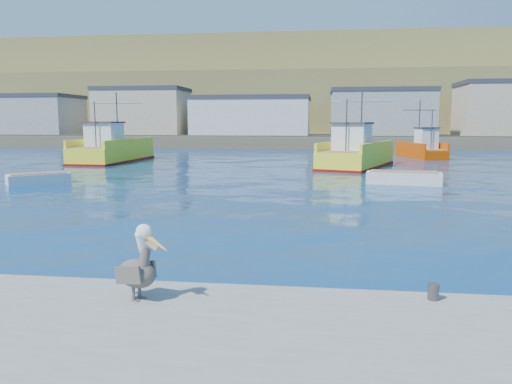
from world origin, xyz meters
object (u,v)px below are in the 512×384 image
at_px(trawler_yellow_a, 112,150).
at_px(skiff_left, 39,179).
at_px(boat_orange, 422,149).
at_px(skiff_mid, 404,179).
at_px(pelican, 139,267).
at_px(trawler_yellow_b, 356,155).

bearing_deg(trawler_yellow_a, skiff_left, -81.46).
distance_m(trawler_yellow_a, boat_orange, 30.88).
distance_m(skiff_mid, pelican, 23.60).
bearing_deg(pelican, boat_orange, 73.17).
relative_size(trawler_yellow_b, skiff_mid, 2.56).
height_order(trawler_yellow_a, skiff_mid, trawler_yellow_a).
bearing_deg(skiff_left, trawler_yellow_b, 34.77).
distance_m(boat_orange, skiff_mid, 23.20).
relative_size(trawler_yellow_b, skiff_left, 3.33).
relative_size(trawler_yellow_a, skiff_left, 3.32).
bearing_deg(skiff_mid, boat_orange, 76.52).
relative_size(trawler_yellow_a, pelican, 8.16).
height_order(trawler_yellow_b, skiff_mid, trawler_yellow_b).
relative_size(skiff_left, pelican, 2.46).
bearing_deg(trawler_yellow_b, skiff_mid, -79.72).
bearing_deg(trawler_yellow_a, pelican, -65.94).
xyz_separation_m(boat_orange, skiff_left, (-27.21, -25.00, -0.72)).
distance_m(trawler_yellow_b, boat_orange, 13.52).
bearing_deg(trawler_yellow_b, pelican, -100.29).
height_order(trawler_yellow_a, boat_orange, trawler_yellow_a).
bearing_deg(pelican, trawler_yellow_b, 79.71).
relative_size(trawler_yellow_b, boat_orange, 1.58).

